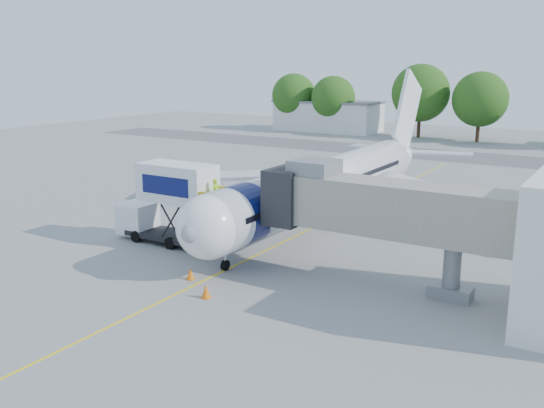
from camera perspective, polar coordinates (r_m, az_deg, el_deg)
The scene contains 14 objects.
ground at distance 43.59m, azimuth 2.94°, elevation -2.70°, with size 160.00×160.00×0.00m, color gray.
guidance_line at distance 43.59m, azimuth 2.94°, elevation -2.69°, with size 0.15×70.00×0.01m, color yellow.
taxiway_strip at distance 82.20m, azimuth 17.23°, elevation 4.28°, with size 120.00×10.00×0.01m, color #59595B.
aircraft at distance 46.46m, azimuth 5.43°, elevation 2.00°, with size 34.17×37.73×11.35m.
jet_bridge at distance 33.05m, azimuth 9.34°, elevation -0.26°, with size 13.90×3.20×6.60m.
catering_hiloader at distance 40.82m, azimuth -9.56°, elevation 0.03°, with size 8.50×2.44×5.50m.
ground_tug at distance 29.09m, azimuth -9.32°, elevation -9.48°, with size 4.21×2.82×1.54m.
safety_cone_a at distance 34.58m, azimuth -7.69°, elevation -6.51°, with size 0.45×0.45×0.71m.
safety_cone_b at distance 31.86m, azimuth -6.24°, elevation -8.18°, with size 0.48×0.48×0.76m.
outbuilding_left at distance 108.48m, azimuth 5.28°, elevation 8.27°, with size 18.40×8.40×5.30m.
tree_a at distance 109.88m, azimuth 2.07°, elevation 10.15°, with size 7.82×7.82×9.97m.
tree_b at distance 105.99m, azimuth 5.78°, elevation 9.88°, with size 7.58×7.58×9.66m.
tree_c at distance 101.01m, azimuth 13.81°, elevation 10.11°, with size 9.18×9.18×11.70m.
tree_d at distance 97.88m, azimuth 19.01°, elevation 9.30°, with size 8.31×8.31×10.60m.
Camera 1 is at (20.06, -36.81, 11.96)m, focal length 40.00 mm.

